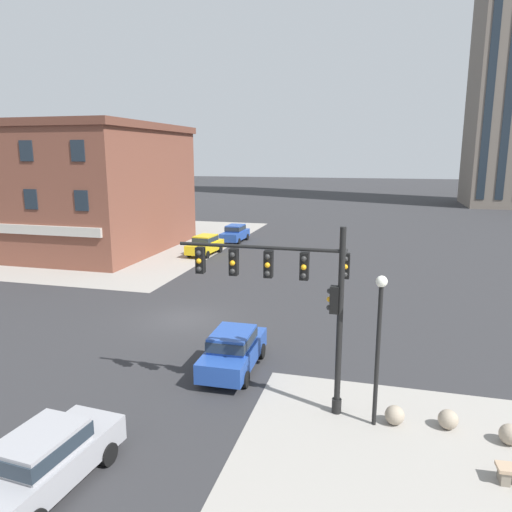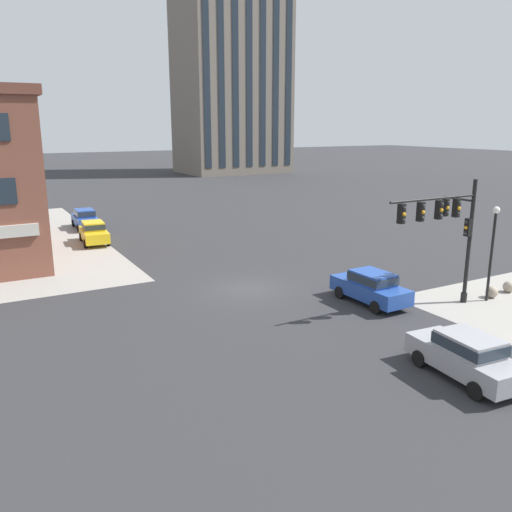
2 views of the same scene
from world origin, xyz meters
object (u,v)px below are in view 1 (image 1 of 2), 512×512
(bollard_sphere_curb_a, at_px, (395,415))
(car_main_northbound_near, at_px, (235,233))
(car_cross_eastbound, at_px, (205,244))
(traffic_signal_main, at_px, (299,289))
(street_lamp_corner_near, at_px, (379,332))
(car_main_northbound_far, at_px, (45,458))
(car_main_southbound_near, at_px, (233,349))
(bollard_sphere_curb_c, at_px, (510,434))
(bollard_sphere_curb_b, at_px, (448,419))

(bollard_sphere_curb_a, xyz_separation_m, car_main_northbound_near, (-14.79, 30.31, 0.61))
(car_main_northbound_near, relative_size, car_cross_eastbound, 0.98)
(car_cross_eastbound, bearing_deg, car_main_northbound_near, 84.05)
(car_main_northbound_near, height_order, car_cross_eastbound, same)
(traffic_signal_main, distance_m, street_lamp_corner_near, 2.88)
(car_main_northbound_far, xyz_separation_m, car_main_southbound_near, (2.54, 8.01, 0.00))
(car_cross_eastbound, bearing_deg, car_main_southbound_near, -66.50)
(car_cross_eastbound, bearing_deg, traffic_signal_main, -62.37)
(car_main_northbound_far, height_order, car_cross_eastbound, same)
(bollard_sphere_curb_a, relative_size, car_main_southbound_near, 0.14)
(bollard_sphere_curb_c, relative_size, car_main_northbound_near, 0.14)
(bollard_sphere_curb_b, height_order, car_cross_eastbound, car_cross_eastbound)
(car_main_northbound_near, bearing_deg, car_main_southbound_near, -72.91)
(street_lamp_corner_near, distance_m, car_main_northbound_far, 9.98)
(car_main_northbound_near, height_order, car_main_southbound_near, same)
(bollard_sphere_curb_b, distance_m, bollard_sphere_curb_c, 1.74)
(street_lamp_corner_near, height_order, car_main_northbound_near, street_lamp_corner_near)
(car_cross_eastbound, bearing_deg, bollard_sphere_curb_a, -56.90)
(bollard_sphere_curb_a, distance_m, bollard_sphere_curb_c, 3.34)
(street_lamp_corner_near, bearing_deg, traffic_signal_main, 167.29)
(car_main_northbound_near, relative_size, car_main_southbound_near, 1.00)
(traffic_signal_main, height_order, car_main_northbound_far, traffic_signal_main)
(street_lamp_corner_near, bearing_deg, bollard_sphere_curb_b, 9.04)
(bollard_sphere_curb_a, bearing_deg, traffic_signal_main, 173.04)
(car_main_northbound_far, bearing_deg, car_main_northbound_near, 99.54)
(traffic_signal_main, height_order, bollard_sphere_curb_c, traffic_signal_main)
(street_lamp_corner_near, bearing_deg, car_main_southbound_near, 154.58)
(bollard_sphere_curb_c, bearing_deg, traffic_signal_main, 174.38)
(bollard_sphere_curb_a, height_order, car_main_northbound_near, car_main_northbound_near)
(bollard_sphere_curb_b, bearing_deg, bollard_sphere_curb_c, -13.95)
(car_main_northbound_near, bearing_deg, car_cross_eastbound, -95.95)
(street_lamp_corner_near, height_order, car_main_northbound_far, street_lamp_corner_near)
(bollard_sphere_curb_a, bearing_deg, car_cross_eastbound, 123.10)
(bollard_sphere_curb_b, relative_size, bollard_sphere_curb_c, 1.00)
(traffic_signal_main, bearing_deg, bollard_sphere_curb_c, -5.62)
(bollard_sphere_curb_b, bearing_deg, bollard_sphere_curb_a, -174.09)
(bollard_sphere_curb_b, bearing_deg, street_lamp_corner_near, -170.96)
(bollard_sphere_curb_a, xyz_separation_m, car_cross_eastbound, (-15.48, 23.74, 0.61))
(bollard_sphere_curb_b, distance_m, car_main_northbound_near, 34.34)
(car_main_southbound_near, bearing_deg, car_main_northbound_far, -107.59)
(car_main_southbound_near, bearing_deg, car_main_northbound_near, 107.09)
(bollard_sphere_curb_a, height_order, car_main_southbound_near, car_main_southbound_near)
(car_main_southbound_near, relative_size, car_cross_eastbound, 0.98)
(traffic_signal_main, bearing_deg, street_lamp_corner_near, -12.71)
(car_cross_eastbound, bearing_deg, street_lamp_corner_near, -58.20)
(traffic_signal_main, distance_m, bollard_sphere_curb_b, 6.24)
(traffic_signal_main, relative_size, car_main_northbound_far, 1.40)
(car_main_northbound_near, xyz_separation_m, car_main_northbound_far, (6.02, -35.86, 0.00))
(bollard_sphere_curb_b, bearing_deg, traffic_signal_main, 177.33)
(car_main_southbound_near, distance_m, car_cross_eastbound, 23.20)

